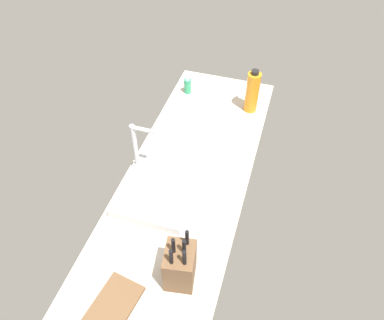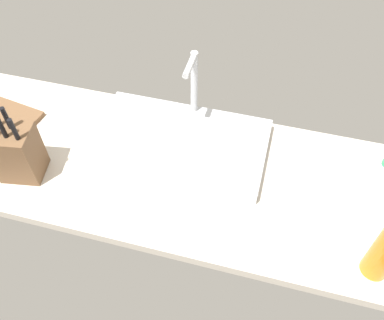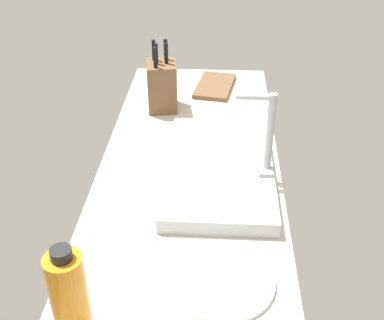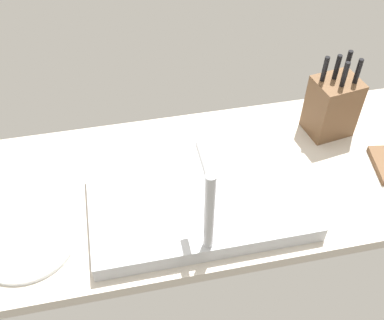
{
  "view_description": "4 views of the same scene",
  "coord_description": "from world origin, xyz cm",
  "px_view_note": "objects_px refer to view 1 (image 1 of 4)",
  "views": [
    {
      "loc": [
        -108.27,
        -36.33,
        138.86
      ],
      "look_at": [
        4.03,
        -1.74,
        13.14
      ],
      "focal_mm": 34.46,
      "sensor_mm": 36.0,
      "label": 1
    },
    {
      "loc": [
        25.46,
        -79.93,
        111.43
      ],
      "look_at": [
        4.58,
        -1.33,
        11.92
      ],
      "focal_mm": 39.22,
      "sensor_mm": 36.0,
      "label": 2
    },
    {
      "loc": [
        126.05,
        8.51,
        91.95
      ],
      "look_at": [
        1.2,
        1.31,
        11.34
      ],
      "focal_mm": 46.42,
      "sensor_mm": 36.0,
      "label": 3
    },
    {
      "loc": [
        14.89,
        84.24,
        101.33
      ],
      "look_at": [
        -2.57,
        -0.53,
        11.99
      ],
      "focal_mm": 43.24,
      "sensor_mm": 36.0,
      "label": 4
    }
  ],
  "objects_px": {
    "sink_basin": "(165,175)",
    "water_bottle": "(252,92)",
    "dish_towel": "(226,95)",
    "dinner_plate": "(191,119)",
    "faucet": "(137,146)",
    "soap_bottle": "(188,85)",
    "knife_block": "(180,265)",
    "cutting_board": "(110,310)"
  },
  "relations": [
    {
      "from": "sink_basin",
      "to": "soap_bottle",
      "type": "relative_size",
      "value": 4.8
    },
    {
      "from": "sink_basin",
      "to": "water_bottle",
      "type": "relative_size",
      "value": 2.2
    },
    {
      "from": "sink_basin",
      "to": "knife_block",
      "type": "bearing_deg",
      "value": -153.5
    },
    {
      "from": "faucet",
      "to": "dish_towel",
      "type": "distance_m",
      "value": 0.77
    },
    {
      "from": "knife_block",
      "to": "water_bottle",
      "type": "distance_m",
      "value": 1.09
    },
    {
      "from": "knife_block",
      "to": "cutting_board",
      "type": "bearing_deg",
      "value": 125.43
    },
    {
      "from": "dish_towel",
      "to": "soap_bottle",
      "type": "bearing_deg",
      "value": 98.07
    },
    {
      "from": "cutting_board",
      "to": "faucet",
      "type": "bearing_deg",
      "value": 13.42
    },
    {
      "from": "faucet",
      "to": "cutting_board",
      "type": "xyz_separation_m",
      "value": [
        -0.67,
        -0.16,
        -0.16
      ]
    },
    {
      "from": "soap_bottle",
      "to": "dish_towel",
      "type": "distance_m",
      "value": 0.24
    },
    {
      "from": "faucet",
      "to": "water_bottle",
      "type": "distance_m",
      "value": 0.75
    },
    {
      "from": "faucet",
      "to": "dish_towel",
      "type": "height_order",
      "value": "faucet"
    },
    {
      "from": "soap_bottle",
      "to": "dinner_plate",
      "type": "bearing_deg",
      "value": -158.5
    },
    {
      "from": "faucet",
      "to": "knife_block",
      "type": "height_order",
      "value": "faucet"
    },
    {
      "from": "dish_towel",
      "to": "dinner_plate",
      "type": "bearing_deg",
      "value": 153.2
    },
    {
      "from": "sink_basin",
      "to": "cutting_board",
      "type": "distance_m",
      "value": 0.66
    },
    {
      "from": "sink_basin",
      "to": "cutting_board",
      "type": "height_order",
      "value": "sink_basin"
    },
    {
      "from": "sink_basin",
      "to": "dinner_plate",
      "type": "relative_size",
      "value": 2.25
    },
    {
      "from": "knife_block",
      "to": "cutting_board",
      "type": "distance_m",
      "value": 0.3
    },
    {
      "from": "sink_basin",
      "to": "soap_bottle",
      "type": "xyz_separation_m",
      "value": [
        0.68,
        0.1,
        0.03
      ]
    },
    {
      "from": "knife_block",
      "to": "cutting_board",
      "type": "relative_size",
      "value": 1.02
    },
    {
      "from": "sink_basin",
      "to": "water_bottle",
      "type": "xyz_separation_m",
      "value": [
        0.63,
        -0.29,
        0.1
      ]
    },
    {
      "from": "soap_bottle",
      "to": "water_bottle",
      "type": "distance_m",
      "value": 0.4
    },
    {
      "from": "water_bottle",
      "to": "dish_towel",
      "type": "relative_size",
      "value": 1.25
    },
    {
      "from": "faucet",
      "to": "sink_basin",
      "type": "bearing_deg",
      "value": -95.25
    },
    {
      "from": "knife_block",
      "to": "dinner_plate",
      "type": "height_order",
      "value": "knife_block"
    },
    {
      "from": "cutting_board",
      "to": "soap_bottle",
      "type": "xyz_separation_m",
      "value": [
        1.34,
        0.13,
        0.04
      ]
    },
    {
      "from": "cutting_board",
      "to": "dinner_plate",
      "type": "distance_m",
      "value": 1.1
    },
    {
      "from": "water_bottle",
      "to": "dinner_plate",
      "type": "distance_m",
      "value": 0.37
    },
    {
      "from": "soap_bottle",
      "to": "knife_block",
      "type": "bearing_deg",
      "value": -163.75
    },
    {
      "from": "soap_bottle",
      "to": "dinner_plate",
      "type": "distance_m",
      "value": 0.26
    },
    {
      "from": "knife_block",
      "to": "dinner_plate",
      "type": "distance_m",
      "value": 0.94
    },
    {
      "from": "cutting_board",
      "to": "water_bottle",
      "type": "distance_m",
      "value": 1.32
    },
    {
      "from": "knife_block",
      "to": "water_bottle",
      "type": "bearing_deg",
      "value": -12.39
    },
    {
      "from": "soap_bottle",
      "to": "dinner_plate",
      "type": "xyz_separation_m",
      "value": [
        -0.24,
        -0.09,
        -0.04
      ]
    },
    {
      "from": "water_bottle",
      "to": "dinner_plate",
      "type": "height_order",
      "value": "water_bottle"
    },
    {
      "from": "faucet",
      "to": "water_bottle",
      "type": "bearing_deg",
      "value": -34.22
    },
    {
      "from": "knife_block",
      "to": "faucet",
      "type": "bearing_deg",
      "value": 28.41
    },
    {
      "from": "cutting_board",
      "to": "dish_towel",
      "type": "height_order",
      "value": "cutting_board"
    },
    {
      "from": "knife_block",
      "to": "soap_bottle",
      "type": "xyz_separation_m",
      "value": [
        1.14,
        0.33,
        -0.05
      ]
    },
    {
      "from": "sink_basin",
      "to": "water_bottle",
      "type": "height_order",
      "value": "water_bottle"
    },
    {
      "from": "soap_bottle",
      "to": "water_bottle",
      "type": "relative_size",
      "value": 0.46
    }
  ]
}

